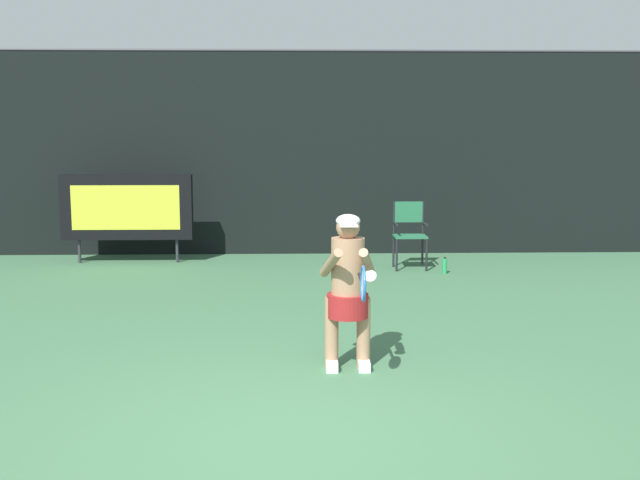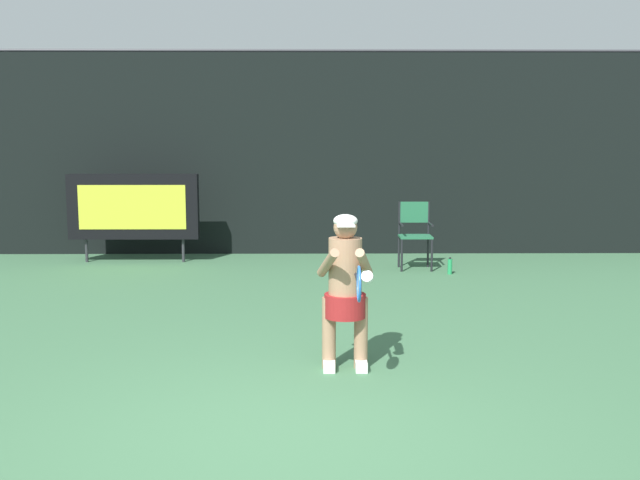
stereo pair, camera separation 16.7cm
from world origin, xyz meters
TOP-DOWN VIEW (x-y plane):
  - ground at (0.00, -0.19)m, footprint 18.00×22.00m
  - backdrop_screen at (0.00, 8.50)m, footprint 18.00×0.12m
  - scoreboard at (-2.78, 7.58)m, footprint 2.20×0.21m
  - umpire_chair at (1.91, 6.90)m, footprint 0.52×0.44m
  - water_bottle at (2.40, 6.40)m, footprint 0.07×0.07m
  - tennis_player at (0.55, 1.63)m, footprint 0.53×0.61m
  - tennis_racket at (0.64, 1.04)m, footprint 0.03×0.60m

SIDE VIEW (x-z plane):
  - ground at x=0.00m, z-range -0.02..0.00m
  - water_bottle at x=2.40m, z-range -0.01..0.26m
  - umpire_chair at x=1.91m, z-range 0.08..1.16m
  - tennis_player at x=0.55m, z-range 0.06..1.52m
  - tennis_racket at x=0.64m, z-range 0.78..1.09m
  - scoreboard at x=-2.78m, z-range 0.20..1.70m
  - backdrop_screen at x=0.00m, z-range -0.02..3.64m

